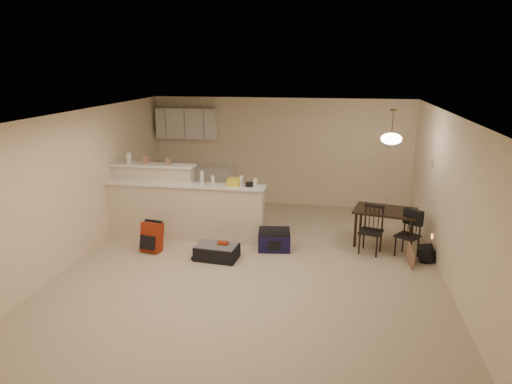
% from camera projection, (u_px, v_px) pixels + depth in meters
% --- Properties ---
extents(room, '(7.00, 7.02, 2.50)m').
position_uv_depth(room, '(255.00, 192.00, 7.33)').
color(room, beige).
rests_on(room, ground).
extents(breakfast_bar, '(3.08, 0.58, 1.39)m').
position_uv_depth(breakfast_bar, '(173.00, 206.00, 8.72)').
color(breakfast_bar, beige).
rests_on(breakfast_bar, ground).
extents(upper_cabinets, '(1.40, 0.34, 0.70)m').
position_uv_depth(upper_cabinets, '(187.00, 123.00, 10.66)').
color(upper_cabinets, white).
rests_on(upper_cabinets, room).
extents(kitchen_counter, '(1.80, 0.60, 0.90)m').
position_uv_depth(kitchen_counter, '(196.00, 185.00, 10.90)').
color(kitchen_counter, white).
rests_on(kitchen_counter, ground).
extents(thermostat, '(0.02, 0.12, 0.12)m').
position_uv_depth(thermostat, '(432.00, 163.00, 8.24)').
color(thermostat, beige).
rests_on(thermostat, room).
extents(jar, '(0.10, 0.10, 0.20)m').
position_uv_depth(jar, '(129.00, 158.00, 8.76)').
color(jar, silver).
rests_on(jar, breakfast_bar).
extents(cereal_box, '(0.10, 0.07, 0.16)m').
position_uv_depth(cereal_box, '(146.00, 160.00, 8.71)').
color(cereal_box, '#97694E').
rests_on(cereal_box, breakfast_bar).
extents(small_box, '(0.08, 0.06, 0.12)m').
position_uv_depth(small_box, '(168.00, 162.00, 8.64)').
color(small_box, '#97694E').
rests_on(small_box, breakfast_bar).
extents(bottle_a, '(0.07, 0.07, 0.26)m').
position_uv_depth(bottle_a, '(202.00, 178.00, 8.38)').
color(bottle_a, silver).
rests_on(bottle_a, breakfast_bar).
extents(bottle_b, '(0.06, 0.06, 0.18)m').
position_uv_depth(bottle_b, '(213.00, 180.00, 8.35)').
color(bottle_b, silver).
rests_on(bottle_b, breakfast_bar).
extents(bag_lump, '(0.22, 0.18, 0.14)m').
position_uv_depth(bag_lump, '(234.00, 182.00, 8.29)').
color(bag_lump, '#97694E').
rests_on(bag_lump, breakfast_bar).
extents(pouch, '(0.12, 0.10, 0.08)m').
position_uv_depth(pouch, '(249.00, 184.00, 8.26)').
color(pouch, '#97694E').
rests_on(pouch, breakfast_bar).
extents(extra_item_x, '(0.07, 0.07, 0.16)m').
position_uv_depth(extra_item_x, '(255.00, 183.00, 8.23)').
color(extra_item_x, silver).
rests_on(extra_item_x, breakfast_bar).
extents(extra_item_y, '(0.06, 0.06, 0.19)m').
position_uv_depth(extra_item_y, '(241.00, 181.00, 8.26)').
color(extra_item_y, silver).
rests_on(extra_item_y, breakfast_bar).
extents(dining_table, '(1.22, 0.94, 0.68)m').
position_uv_depth(dining_table, '(385.00, 214.00, 8.29)').
color(dining_table, black).
rests_on(dining_table, ground).
extents(pendant_lamp, '(0.36, 0.36, 0.62)m').
position_uv_depth(pendant_lamp, '(391.00, 138.00, 7.92)').
color(pendant_lamp, brown).
rests_on(pendant_lamp, room).
extents(dining_chair_near, '(0.47, 0.46, 0.85)m').
position_uv_depth(dining_chair_near, '(371.00, 230.00, 7.98)').
color(dining_chair_near, black).
rests_on(dining_chair_near, ground).
extents(dining_chair_far, '(0.48, 0.48, 0.80)m').
position_uv_depth(dining_chair_far, '(408.00, 235.00, 7.84)').
color(dining_chair_far, black).
rests_on(dining_chair_far, ground).
extents(suitcase, '(0.75, 0.52, 0.24)m').
position_uv_depth(suitcase, '(217.00, 252.00, 7.82)').
color(suitcase, black).
rests_on(suitcase, ground).
extents(red_backpack, '(0.38, 0.28, 0.52)m').
position_uv_depth(red_backpack, '(152.00, 237.00, 8.12)').
color(red_backpack, maroon).
rests_on(red_backpack, ground).
extents(navy_duffel, '(0.61, 0.38, 0.31)m').
position_uv_depth(navy_duffel, '(274.00, 242.00, 8.16)').
color(navy_duffel, '#16133D').
rests_on(navy_duffel, ground).
extents(black_daypack, '(0.29, 0.34, 0.26)m').
position_uv_depth(black_daypack, '(426.00, 254.00, 7.74)').
color(black_daypack, black).
rests_on(black_daypack, ground).
extents(cardboard_sheet, '(0.06, 0.43, 0.33)m').
position_uv_depth(cardboard_sheet, '(410.00, 257.00, 7.52)').
color(cardboard_sheet, '#97694E').
rests_on(cardboard_sheet, ground).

